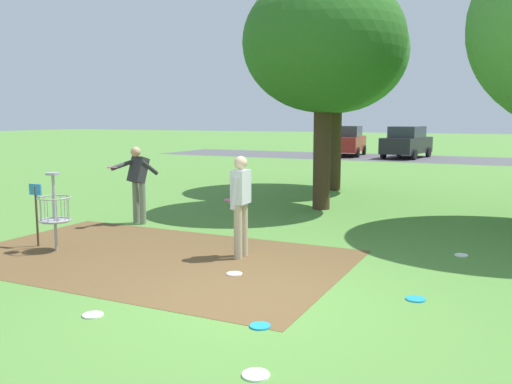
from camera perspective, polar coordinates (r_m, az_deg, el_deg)
ground_plane at (r=6.98m, az=-0.79°, el=-11.67°), size 160.00×160.00×0.00m
dirt_tee_pad at (r=9.33m, az=-11.03°, el=-6.76°), size 6.50×4.02×0.01m
disc_golf_basket at (r=10.14m, az=-20.71°, el=-1.62°), size 0.98×0.58×1.39m
player_foreground_watching at (r=12.14m, az=-12.38°, el=1.29°), size 0.67×1.03×1.71m
player_throwing at (r=8.96m, az=-1.64°, el=-0.92°), size 0.40×0.47×1.71m
frisbee_near_basket at (r=6.85m, az=-16.85°, el=-12.32°), size 0.24×0.24×0.02m
frisbee_by_tee at (r=8.19m, az=-2.29°, el=-8.63°), size 0.24×0.24×0.02m
frisbee_mid_grass at (r=7.40m, az=16.51°, el=-10.79°), size 0.25×0.25×0.02m
frisbee_far_left at (r=9.90m, az=20.86°, el=-6.25°), size 0.22×0.22×0.02m
frisbee_far_right at (r=6.25m, az=0.43°, el=-13.97°), size 0.24×0.24×0.02m
frisbee_scattered_a at (r=5.19m, az=-0.02°, el=-18.75°), size 0.26×0.26×0.02m
tree_mid_center at (r=17.74m, az=8.44°, el=14.41°), size 4.54×4.54×6.33m
tree_far_left at (r=13.96m, az=7.17°, el=15.27°), size 4.05×4.05×5.90m
parking_lot_strip at (r=32.19m, az=20.30°, el=3.21°), size 36.00×6.00×0.01m
parked_car_leftmost at (r=33.92m, az=9.55°, el=5.35°), size 2.30×4.36×1.84m
parked_car_center_left at (r=32.82m, az=15.64°, el=5.09°), size 2.44×4.43×1.84m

